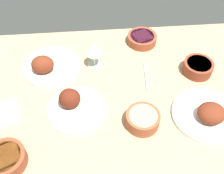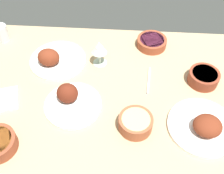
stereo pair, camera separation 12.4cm
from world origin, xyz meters
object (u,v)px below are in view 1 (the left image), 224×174
Objects in this scene: plate_center_main at (48,66)px; bowl_potatoes at (143,119)px; bowl_onions at (142,39)px; bowl_cream at (198,67)px; plate_near_viewer at (74,105)px; plate_far_side at (208,114)px; wine_glass at (94,50)px; bowl_soup at (5,159)px; spoon_loose at (146,76)px.

bowl_potatoes is (41.14, -35.40, 0.65)cm from plate_center_main.
plate_center_main is 1.79× the size of bowl_onions.
bowl_cream is (72.80, -7.74, 0.50)cm from plate_center_main.
plate_center_main is at bearing 116.43° from plate_near_viewer.
plate_near_viewer is at bearing 170.70° from plate_far_side.
bowl_cream is 1.02× the size of wine_glass.
bowl_soup is at bearing -133.49° from bowl_onions.
plate_near_viewer is 0.89× the size of plate_center_main.
plate_near_viewer is at bearing -63.57° from plate_center_main.
bowl_onions is 31.35cm from wine_glass.
bowl_cream is (31.65, 27.66, -0.15)cm from bowl_potatoes.
bowl_potatoes reaches higher than bowl_soup.
plate_far_side reaches higher than bowl_potatoes.
plate_near_viewer is at bearing -110.81° from wine_glass.
wine_glass is (10.18, 26.77, 7.03)cm from plate_near_viewer.
wine_glass is at bearing 142.17° from plate_far_side.
plate_near_viewer is 29.49cm from wine_glass.
bowl_onions is at bearing 134.11° from bowl_cream.
plate_far_side reaches higher than bowl_cream.
spoon_loose is (-25.52, -1.32, -2.81)cm from bowl_cream.
spoon_loose is at bearing 33.34° from bowl_soup.
bowl_soup is 1.10× the size of wine_glass.
plate_center_main is at bearing 83.82° from spoon_loose.
bowl_potatoes is at bearing 171.55° from spoon_loose.
bowl_onions is 1.10× the size of bowl_cream.
bowl_soup is (-25.06, -23.03, 0.20)cm from plate_near_viewer.
plate_near_viewer is 1.79× the size of bowl_potatoes.
wine_glass reaches higher than spoon_loose.
bowl_cream is at bearing 25.48° from bowl_soup.
bowl_onions is at bearing 81.22° from bowl_potatoes.
plate_near_viewer is at bearing 119.80° from spoon_loose.
spoon_loose is (34.69, 16.27, -2.50)cm from plate_near_viewer.
spoon_loose is (-21.89, 25.54, -2.09)cm from plate_far_side.
bowl_onions is at bearing 46.51° from bowl_soup.
bowl_onions is (36.59, 41.96, -0.35)cm from plate_near_viewer.
bowl_soup is at bearing -170.43° from plate_far_side.
plate_center_main is 1.98× the size of bowl_cream.
bowl_soup is at bearing -166.40° from bowl_potatoes.
bowl_potatoes is (-8.04, -52.02, 0.81)cm from bowl_onions.
bowl_onions is (-19.99, 51.22, 0.06)cm from plate_far_side.
plate_near_viewer reaches higher than bowl_cream.
spoon_loose is (-1.90, -25.69, -2.15)cm from bowl_onions.
wine_glass is (-46.41, 36.04, 7.44)cm from plate_far_side.
bowl_onions is 0.94× the size of spoon_loose.
plate_far_side is 2.04× the size of wine_glass.
plate_near_viewer is 57.34cm from plate_far_side.
plate_center_main is 1.69× the size of spoon_loose.
plate_far_side is 82.80cm from bowl_soup.
plate_near_viewer is 30.28cm from bowl_potatoes.
plate_near_viewer is 1.77× the size of bowl_cream.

